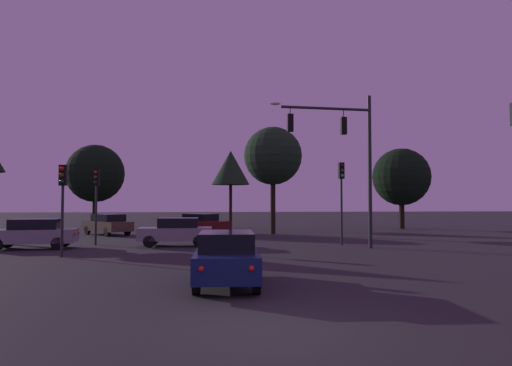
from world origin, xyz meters
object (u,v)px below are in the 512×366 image
Objects in this scene: traffic_light_corner_right at (341,187)px; tree_left_far at (231,168)px; traffic_light_median at (63,191)px; tree_right_cluster at (95,174)px; car_crossing_right at (176,231)px; car_parked_lot at (107,224)px; traffic_signal_mast_arm at (345,146)px; tree_center_horizon at (273,156)px; car_nearside_lane at (226,257)px; car_crossing_left at (33,233)px; car_far_lane at (202,223)px; tree_lot_edge at (401,177)px; traffic_light_corner_left at (96,191)px.

tree_left_far is at bearing 105.90° from traffic_light_corner_right.
tree_right_cluster reaches higher than traffic_light_median.
car_crossing_right is 10.69m from car_parked_lot.
traffic_light_corner_right is 14.28m from traffic_light_median.
traffic_signal_mast_arm is 1.74× the size of traffic_light_corner_right.
traffic_light_median is 6.87m from car_crossing_right.
tree_center_horizon is (12.11, -0.30, 5.06)m from car_parked_lot.
traffic_signal_mast_arm is at bearing -49.29° from tree_right_cluster.
car_nearside_lane is 14.70m from car_crossing_left.
car_crossing_left is (-16.19, -0.18, -2.44)m from traffic_light_corner_right.
car_far_lane is 9.44m from tree_left_far.
car_far_lane is 7.36m from tree_center_horizon.
car_crossing_right is at bearing -126.90° from tree_center_horizon.
traffic_light_median reaches higher than car_parked_lot.
car_parked_lot is (-6.79, -0.21, -0.00)m from car_far_lane.
car_crossing_left is at bearing -150.10° from tree_lot_edge.
traffic_light_corner_right reaches higher than traffic_light_median.
tree_center_horizon is (5.32, -0.51, 5.06)m from car_far_lane.
traffic_signal_mast_arm is 10.07m from car_crossing_right.
traffic_signal_mast_arm reaches higher than car_far_lane.
traffic_light_median is 15.44m from car_far_lane.
car_nearside_lane is at bearing -51.23° from car_crossing_left.
car_nearside_lane is 1.09× the size of car_crossing_right.
traffic_light_median is 0.99× the size of car_crossing_right.
car_far_lane is (1.37, 9.42, 0.00)m from car_crossing_right.
traffic_signal_mast_arm is 14.61m from car_far_lane.
tree_right_cluster is (-10.14, 29.31, 4.15)m from car_nearside_lane.
car_parked_lot is (-5.42, 9.21, 0.00)m from car_crossing_right.
car_crossing_right is 12.24m from tree_center_horizon.
traffic_signal_mast_arm is 12.67m from car_nearside_lane.
car_crossing_left is at bearing -121.89° from tree_left_far.
tree_right_cluster is (-9.43, 7.66, 4.15)m from car_far_lane.
car_far_lane is (-7.33, 11.82, -4.48)m from traffic_signal_mast_arm.
traffic_light_corner_left reaches higher than car_far_lane.
traffic_light_corner_right reaches higher than traffic_light_corner_left.
car_nearside_lane is (6.54, -13.30, -2.19)m from traffic_light_corner_left.
traffic_light_corner_left is 14.98m from car_nearside_lane.
traffic_light_corner_right is (13.53, -1.66, 0.25)m from traffic_light_corner_left.
traffic_light_corner_left is at bearing 116.17° from car_nearside_lane.
car_nearside_lane is 0.61× the size of tree_left_far.
tree_left_far is at bearing 0.27° from tree_right_cluster.
traffic_signal_mast_arm is 0.99× the size of tree_center_horizon.
traffic_light_median is 5.07m from car_crossing_left.
traffic_light_corner_right is at bearing -52.45° from car_far_lane.
tree_lot_edge is (15.26, -2.73, -0.89)m from tree_left_far.
car_crossing_left is 17.62m from tree_center_horizon.
tree_lot_edge reaches higher than car_crossing_left.
traffic_signal_mast_arm reaches higher than tree_left_far.
tree_center_horizon is at bearing 50.22° from traffic_light_median.
car_nearside_lane is at bearing -93.78° from tree_left_far.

